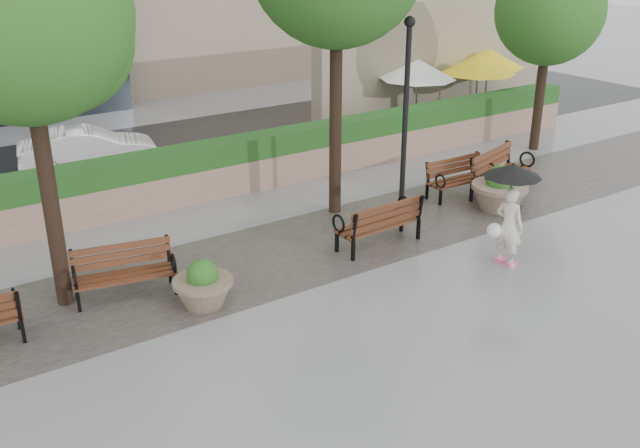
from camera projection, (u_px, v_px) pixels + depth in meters
ground at (419, 299)px, 12.88m from camera, size 100.00×100.00×0.00m
cobble_strip at (325, 242)px, 15.17m from camera, size 28.00×3.20×0.01m
hedge_wall at (235, 165)px, 17.97m from camera, size 24.00×0.80×1.35m
cafe_wall at (436, 59)px, 24.68m from camera, size 10.00×0.60×4.00m
cafe_hedge at (468, 118)px, 23.33m from camera, size 8.00×0.50×0.90m
asphalt_street at (173, 152)px, 21.28m from camera, size 40.00×7.00×0.00m
bench_1 at (126, 283)px, 12.84m from camera, size 1.88×1.06×0.96m
bench_2 at (379, 233)px, 14.91m from camera, size 1.93×0.84×1.02m
bench_3 at (459, 185)px, 17.72m from camera, size 1.77×0.73×0.94m
bench_4 at (500, 181)px, 17.87m from camera, size 2.17×1.37×1.09m
planter_left at (203, 288)px, 12.51m from camera, size 1.07×1.07×0.89m
planter_right at (499, 193)px, 16.78m from camera, size 1.32×1.32×1.11m
lamppost at (405, 133)px, 15.74m from camera, size 0.28×0.28×4.51m
tree_0 at (32, 23)px, 11.02m from camera, size 3.50×3.41×6.68m
tree_2 at (551, 14)px, 20.26m from camera, size 3.21×3.07×5.59m
patio_umb_white at (418, 70)px, 22.87m from camera, size 2.50×2.50×2.30m
patio_umb_yellow_a at (479, 65)px, 23.75m from camera, size 2.50×2.50×2.30m
patio_umb_yellow_b at (489, 58)px, 24.92m from camera, size 2.50×2.50×2.30m
car_right at (89, 149)px, 19.48m from camera, size 3.84×2.04×1.20m
pedestrian at (510, 205)px, 13.75m from camera, size 1.12×1.12×2.06m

